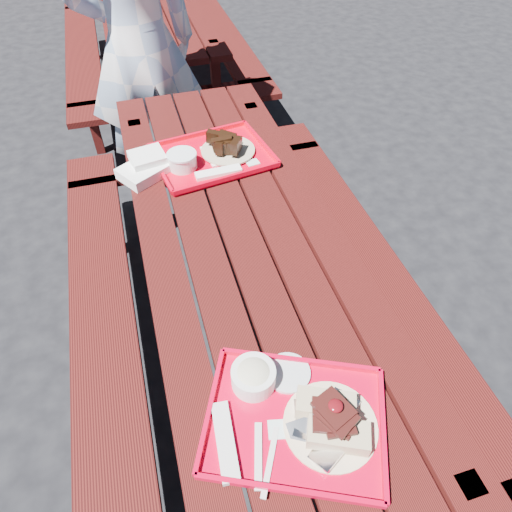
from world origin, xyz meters
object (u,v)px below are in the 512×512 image
far_tray (211,156)px  person (138,46)px  picnic_table_near (245,275)px  near_tray (296,409)px  picnic_table_far (152,24)px

far_tray → person: size_ratio=0.29×
picnic_table_near → near_tray: size_ratio=4.25×
far_tray → person: bearing=102.0°
picnic_table_far → person: person is taller
far_tray → picnic_table_far: bearing=89.9°
near_tray → far_tray: bearing=88.0°
near_tray → far_tray: size_ratio=1.04×
far_tray → near_tray: bearing=-92.0°
picnic_table_near → person: person is taller
picnic_table_near → picnic_table_far: size_ratio=1.00×
picnic_table_near → person: size_ratio=1.29×
person → picnic_table_far: bearing=-107.5°
picnic_table_near → picnic_table_far: bearing=90.0°
picnic_table_far → far_tray: (-0.01, -2.27, 0.21)m
far_tray → picnic_table_near: bearing=-89.5°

